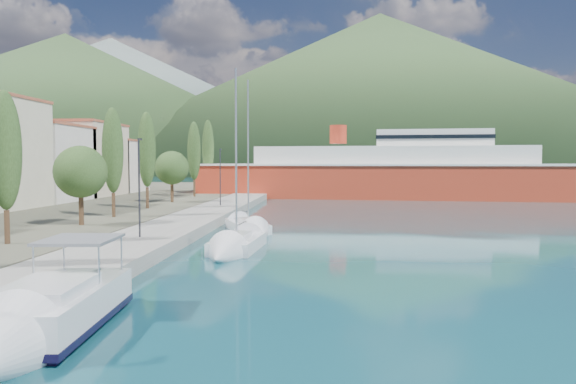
{
  "coord_description": "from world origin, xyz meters",
  "views": [
    {
      "loc": [
        2.56,
        -21.47,
        5.36
      ],
      "look_at": [
        0.0,
        14.0,
        3.5
      ],
      "focal_mm": 35.0,
      "sensor_mm": 36.0,
      "label": 1
    }
  ],
  "objects": [
    {
      "name": "sailboat_mid",
      "position": [
        -3.04,
        20.2,
        0.31
      ],
      "size": [
        5.38,
        9.03,
        12.66
      ],
      "color": "silver",
      "rests_on": "ground"
    },
    {
      "name": "quay",
      "position": [
        -9.0,
        26.0,
        0.4
      ],
      "size": [
        5.0,
        88.0,
        0.8
      ],
      "primitive_type": "cube",
      "color": "gray",
      "rests_on": "ground"
    },
    {
      "name": "motor_cruiser",
      "position": [
        -5.93,
        -5.9,
        0.58
      ],
      "size": [
        3.39,
        9.63,
        3.49
      ],
      "color": "black",
      "rests_on": "ground"
    },
    {
      "name": "lamp_posts",
      "position": [
        -9.0,
        13.73,
        4.08
      ],
      "size": [
        0.15,
        47.19,
        6.06
      ],
      "color": "#2D2D33",
      "rests_on": "quay"
    },
    {
      "name": "hills_near",
      "position": [
        98.04,
        372.5,
        49.18
      ],
      "size": [
        1010.0,
        520.0,
        115.0
      ],
      "color": "#35512A",
      "rests_on": "ground"
    },
    {
      "name": "tree_row",
      "position": [
        -15.86,
        32.18,
        5.85
      ],
      "size": [
        3.96,
        63.9,
        11.22
      ],
      "color": "#47301E",
      "rests_on": "land_strip"
    },
    {
      "name": "ferry",
      "position": [
        12.35,
        64.56,
        3.56
      ],
      "size": [
        59.97,
        18.74,
        11.71
      ],
      "color": "#B4321C",
      "rests_on": "ground"
    },
    {
      "name": "hills_far",
      "position": [
        138.59,
        618.73,
        77.39
      ],
      "size": [
        1480.0,
        900.0,
        180.0
      ],
      "color": "slate",
      "rests_on": "ground"
    },
    {
      "name": "ground",
      "position": [
        0.0,
        120.0,
        0.0
      ],
      "size": [
        1400.0,
        1400.0,
        0.0
      ],
      "primitive_type": "plane",
      "color": "#134954"
    },
    {
      "name": "town_buildings",
      "position": [
        -32.0,
        36.91,
        5.57
      ],
      "size": [
        9.2,
        69.2,
        11.3
      ],
      "color": "beige",
      "rests_on": "land_strip"
    },
    {
      "name": "sailboat_near",
      "position": [
        -3.12,
        10.53,
        0.32
      ],
      "size": [
        3.03,
        8.5,
        12.01
      ],
      "color": "silver",
      "rests_on": "ground"
    }
  ]
}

